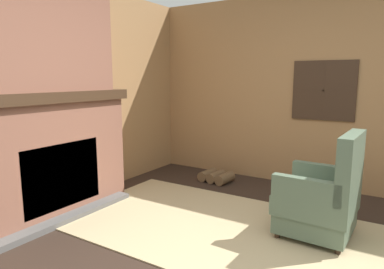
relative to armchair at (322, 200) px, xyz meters
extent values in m
cube|color=#9E7247|center=(-2.80, -0.98, 0.93)|extent=(0.06, 5.56, 2.58)
cube|color=#9E7247|center=(-0.29, 1.53, 0.93)|extent=(5.56, 0.06, 2.58)
cube|color=#382619|center=(-0.33, 1.48, 0.94)|extent=(0.78, 0.02, 0.77)
cube|color=silver|center=(-0.33, 1.49, 0.94)|extent=(0.74, 0.01, 0.73)
cube|color=#382619|center=(-0.33, 1.48, 0.94)|extent=(0.02, 0.02, 0.73)
cube|color=#382619|center=(-0.33, 1.48, 0.94)|extent=(0.74, 0.02, 0.02)
cube|color=brown|center=(-2.57, -0.98, 0.25)|extent=(0.40, 1.78, 1.22)
cube|color=black|center=(-2.41, -0.98, 0.10)|extent=(0.08, 0.92, 0.68)
cube|color=#565451|center=(-2.29, -0.98, -0.33)|extent=(0.16, 1.60, 0.06)
cube|color=#3D2819|center=(-2.57, -0.98, 0.91)|extent=(0.50, 1.88, 0.11)
cube|color=brown|center=(-2.57, -0.98, 1.58)|extent=(0.35, 1.56, 1.23)
cube|color=tan|center=(-0.48, -0.33, -0.35)|extent=(3.97, 1.80, 0.01)
cube|color=#516651|center=(-0.05, 0.00, -0.18)|extent=(0.65, 0.66, 0.24)
cube|color=#516651|center=(-0.05, 0.00, -0.03)|extent=(0.69, 0.69, 0.18)
cube|color=#516651|center=(0.22, -0.01, 0.35)|extent=(0.15, 0.67, 0.58)
cube|color=#516651|center=(-0.08, -0.28, 0.16)|extent=(0.60, 0.11, 0.20)
cube|color=#516651|center=(-0.06, 0.29, 0.16)|extent=(0.60, 0.11, 0.20)
cylinder|color=#332319|center=(-0.32, -0.25, -0.33)|extent=(0.05, 0.05, 0.06)
cylinder|color=#332319|center=(-0.30, 0.28, -0.33)|extent=(0.05, 0.05, 0.06)
cylinder|color=#332319|center=(0.20, -0.27, -0.33)|extent=(0.05, 0.05, 0.06)
cylinder|color=#332319|center=(0.22, 0.26, -0.33)|extent=(0.05, 0.05, 0.06)
cylinder|color=brown|center=(-1.77, 1.01, -0.29)|extent=(0.18, 0.33, 0.14)
cylinder|color=brown|center=(-1.63, 1.00, -0.29)|extent=(0.18, 0.33, 0.14)
cylinder|color=brown|center=(-1.48, 0.98, -0.29)|extent=(0.18, 0.33, 0.14)
ellipsoid|color=silver|center=(-2.61, -1.33, 1.01)|extent=(0.11, 0.11, 0.09)
cylinder|color=white|center=(-2.61, -1.33, 1.14)|extent=(0.06, 0.06, 0.17)
cube|color=gray|center=(-2.61, -0.84, 1.03)|extent=(0.15, 0.21, 0.12)
cube|color=silver|center=(-2.54, -0.84, 1.04)|extent=(0.01, 0.04, 0.02)
camera|label=1|loc=(0.58, -3.18, 1.11)|focal=32.00mm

